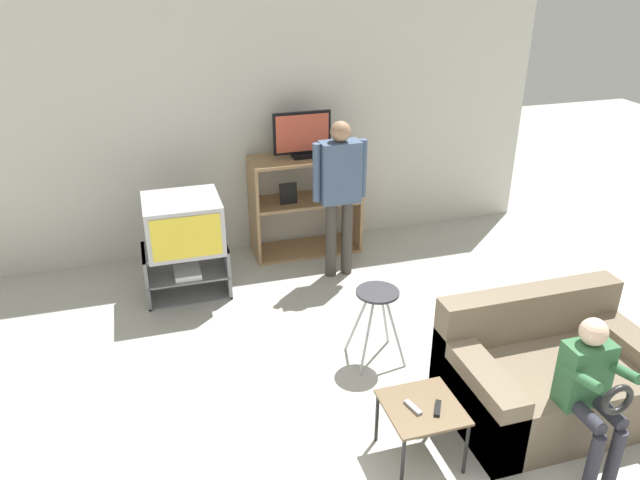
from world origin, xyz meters
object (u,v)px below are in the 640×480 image
at_px(remote_control_black, 438,408).
at_px(person_standing_adult, 340,185).
at_px(remote_control_white, 413,407).
at_px(media_shelf, 305,204).
at_px(couch, 548,376).
at_px(television_flat, 302,136).
at_px(person_seated_child, 592,386).
at_px(folding_stool, 377,305).
at_px(tv_stand, 187,271).
at_px(television_main, 183,224).
at_px(snack_table, 422,412).

height_order(remote_control_black, person_standing_adult, person_standing_adult).
height_order(remote_control_black, remote_control_white, same).
xyz_separation_m(media_shelf, couch, (0.96, -2.96, -0.26)).
relative_size(media_shelf, person_standing_adult, 0.72).
xyz_separation_m(television_flat, person_seated_child, (0.86, -3.49, -0.66)).
distance_m(folding_stool, remote_control_white, 1.10).
xyz_separation_m(tv_stand, person_standing_adult, (1.50, -0.02, 0.71)).
bearing_deg(media_shelf, folding_stool, -89.67).
bearing_deg(media_shelf, television_main, -155.69).
bearing_deg(couch, folding_stool, 136.33).
height_order(snack_table, person_seated_child, person_seated_child).
xyz_separation_m(snack_table, person_seated_child, (0.94, -0.34, 0.25)).
xyz_separation_m(tv_stand, person_seated_child, (2.16, -2.89, 0.37)).
xyz_separation_m(television_flat, person_standing_adult, (0.20, -0.63, -0.33)).
relative_size(snack_table, person_seated_child, 0.45).
distance_m(tv_stand, snack_table, 2.82).
height_order(tv_stand, snack_table, tv_stand).
height_order(snack_table, remote_control_black, remote_control_black).
bearing_deg(television_flat, snack_table, -91.46).
relative_size(folding_stool, person_standing_adult, 0.40).
bearing_deg(folding_stool, remote_control_black, -91.86).
distance_m(snack_table, remote_control_black, 0.11).
bearing_deg(snack_table, folding_stool, 84.02).
bearing_deg(person_standing_adult, remote_control_white, -97.77).
bearing_deg(remote_control_black, tv_stand, 146.98).
bearing_deg(television_main, remote_control_black, -63.66).
distance_m(tv_stand, person_seated_child, 3.63).
bearing_deg(person_standing_adult, television_main, 179.14).
relative_size(television_flat, remote_control_black, 4.13).
relative_size(television_main, folding_stool, 1.08).
relative_size(media_shelf, person_seated_child, 1.09).
bearing_deg(snack_table, television_flat, 88.54).
distance_m(tv_stand, folding_stool, 2.00).
height_order(tv_stand, person_standing_adult, person_standing_adult).
height_order(television_main, remote_control_black, television_main).
bearing_deg(tv_stand, television_flat, 25.01).
xyz_separation_m(tv_stand, remote_control_black, (1.30, -2.60, 0.18)).
bearing_deg(media_shelf, person_seated_child, -76.42).
distance_m(television_main, snack_table, 2.84).
bearing_deg(remote_control_black, folding_stool, 118.60).
distance_m(remote_control_white, person_standing_adult, 2.60).
distance_m(television_flat, snack_table, 3.28).
xyz_separation_m(snack_table, couch, (1.06, 0.18, -0.09)).
relative_size(snack_table, couch, 0.34).
xyz_separation_m(remote_control_black, person_seated_child, (0.87, -0.29, 0.19)).
xyz_separation_m(television_main, person_standing_adult, (1.49, -0.02, 0.22)).
bearing_deg(person_seated_child, folding_stool, 120.20).
bearing_deg(television_flat, folding_stool, -89.09).
relative_size(television_flat, remote_control_white, 4.13).
height_order(television_main, remote_control_white, television_main).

